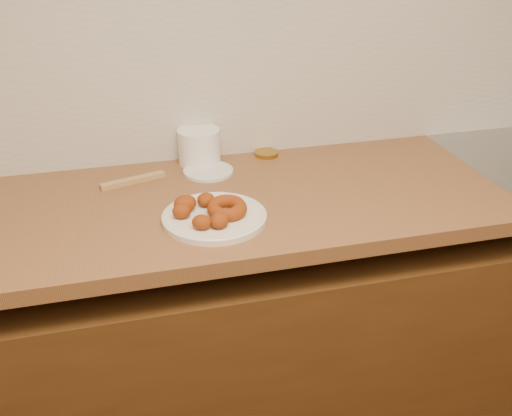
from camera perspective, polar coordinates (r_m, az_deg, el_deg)
The scene contains 10 objects.
base_cabinet at distance 1.91m, azimuth 4.65°, elevation -12.07°, with size 3.60×0.60×0.77m, color #4E2F14.
butcher_block at distance 1.57m, azimuth -17.75°, elevation -1.36°, with size 2.30×0.62×0.04m, color brown.
backsplash at distance 1.81m, azimuth 2.52°, elevation 14.59°, with size 3.60×0.02×0.60m, color beige.
donut_plate at distance 1.46m, azimuth -3.99°, elevation -0.89°, with size 0.26×0.26×0.01m, color silver.
ring_donut at distance 1.45m, azimuth -2.80°, elevation -0.00°, with size 0.10×0.10×0.03m, color brown.
fried_dough_chunks at distance 1.44m, azimuth -5.59°, elevation -0.21°, with size 0.14×0.18×0.04m.
plastic_tub at distance 1.78m, azimuth -5.44°, elevation 5.87°, with size 0.12×0.12×0.10m, color white.
tub_lid at distance 1.72m, azimuth -4.56°, elevation 3.51°, with size 0.14×0.14×0.01m, color silver.
brass_jar_lid at distance 1.84m, azimuth 1.01°, elevation 5.22°, with size 0.07×0.07×0.01m, color #AA822E.
wooden_utensil at distance 1.69m, azimuth -11.64°, elevation 2.59°, with size 0.18×0.02×0.01m, color #A7814B.
Camera 1 is at (-0.52, 0.30, 1.60)m, focal length 42.00 mm.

